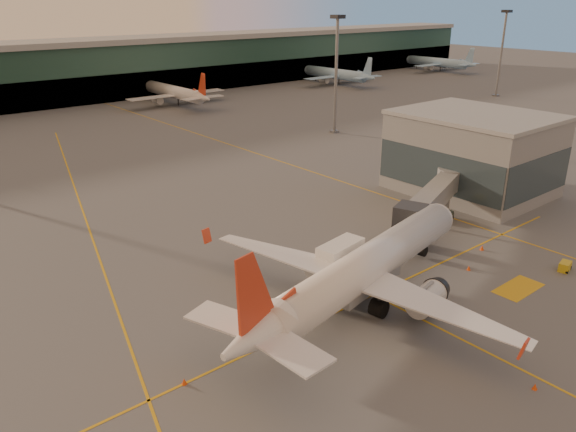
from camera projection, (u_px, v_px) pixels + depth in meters
ground at (377, 332)px, 52.12m from camera, size 600.00×600.00×0.00m
taxi_markings at (106, 217)px, 79.52m from camera, size 100.12×173.00×0.01m
gate_building at (473, 153)px, 87.72m from camera, size 18.40×22.40×12.60m
mast_east_near at (336, 66)px, 123.90m from camera, size 2.40×2.40×25.60m
mast_east_far at (502, 47)px, 171.61m from camera, size 2.40×2.40×25.60m
distant_aircraft_row at (56, 120)px, 142.88m from camera, size 350.00×34.00×13.00m
main_airplane at (362, 270)px, 55.64m from camera, size 38.23×34.72×11.61m
jet_bridge at (436, 196)px, 75.89m from camera, size 21.63×10.42×5.78m
catering_truck at (341, 259)px, 60.91m from camera, size 6.07×3.36×4.46m
gpu_cart at (565, 267)px, 63.72m from camera, size 1.97×1.40×1.05m
pushback_tug at (443, 215)px, 78.38m from camera, size 3.00×1.74×1.50m
cone_nose at (482, 248)px, 69.02m from camera, size 0.50×0.50×0.63m
cone_tail at (184, 381)px, 45.04m from camera, size 0.43×0.43×0.55m
cone_wing_right at (535, 387)px, 44.46m from camera, size 0.41×0.41×0.52m
cone_wing_left at (254, 246)px, 69.61m from camera, size 0.46×0.46×0.58m
cone_fwd at (469, 268)px, 63.92m from camera, size 0.43×0.43×0.55m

